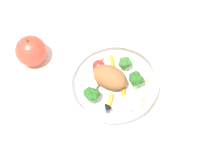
# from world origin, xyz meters

# --- Properties ---
(ground_plane) EXTENTS (2.40, 2.40, 0.00)m
(ground_plane) POSITION_xyz_m (0.00, 0.00, 0.00)
(ground_plane) COLOR silver
(food_container) EXTENTS (0.21, 0.21, 0.06)m
(food_container) POSITION_xyz_m (-0.00, -0.00, 0.03)
(food_container) COLOR white
(food_container) RESTS_ON ground_plane
(loose_apple) EXTENTS (0.07, 0.07, 0.09)m
(loose_apple) POSITION_xyz_m (-0.08, -0.19, 0.04)
(loose_apple) COLOR #BC3828
(loose_apple) RESTS_ON ground_plane
(folded_napkin) EXTENTS (0.15, 0.17, 0.01)m
(folded_napkin) POSITION_xyz_m (0.03, 0.21, 0.00)
(folded_napkin) COLOR silver
(folded_napkin) RESTS_ON ground_plane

